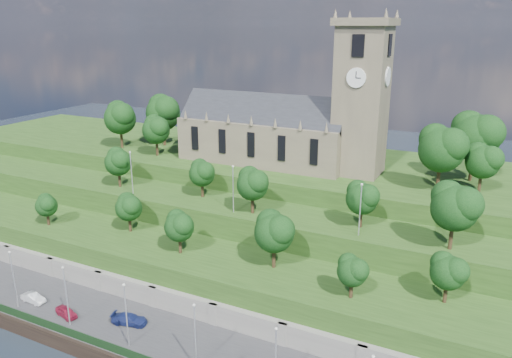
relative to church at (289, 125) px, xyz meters
The scene contains 15 objects.
promenade 45.42m from the church, 91.13° to the right, with size 160.00×12.00×2.00m, color #2D2D30.
fence 49.57m from the church, 91.00° to the right, with size 160.00×0.10×1.20m, color #163217.
retaining_wall 39.48m from the church, 91.33° to the right, with size 160.00×2.10×5.00m.
embankment_lower 33.57m from the church, 91.61° to the right, with size 160.00×12.00×8.00m, color #224115.
embankment_upper 23.71m from the church, 92.66° to the right, with size 160.00×10.00×12.00m, color #224115.
hilltop 15.57m from the church, 101.11° to the left, with size 160.00×32.00×15.00m, color #224115.
church is the anchor object (origin of this frame).
trees_lower 29.57m from the church, 81.90° to the right, with size 66.85×8.03×8.20m.
trees_upper 20.73m from the church, 64.53° to the right, with size 62.62×8.24×9.09m.
trees_hilltop 1.56m from the church, 24.03° to the right, with size 76.55×16.63×11.65m.
lamp_posts_promenade 46.28m from the church, 93.67° to the right, with size 60.36×0.36×8.64m.
lamp_posts_upper 20.91m from the church, 92.26° to the right, with size 40.36×0.36×7.64m.
car_left 48.91m from the church, 109.27° to the right, with size 1.52×3.79×1.29m, color maroon.
car_middle 51.03m from the church, 117.68° to the right, with size 1.38×3.95×1.30m, color #AEAFB3.
car_right 44.79m from the church, 98.37° to the right, with size 1.96×4.81×1.40m, color navy.
Camera 1 is at (35.88, -37.89, 40.32)m, focal length 35.00 mm.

